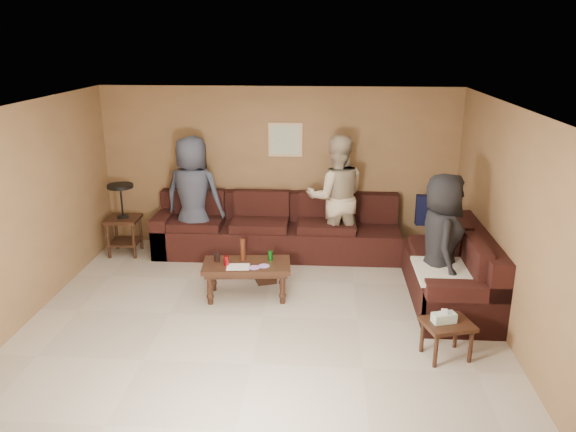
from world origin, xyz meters
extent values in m
plane|color=#AFA594|center=(0.00, 0.00, 0.00)|extent=(5.50, 5.50, 0.00)
cube|color=white|center=(0.00, 0.00, 2.45)|extent=(5.50, 5.00, 0.10)
cube|color=olive|center=(0.00, 2.50, 1.25)|extent=(5.50, 0.10, 2.50)
cube|color=olive|center=(0.00, -2.50, 1.25)|extent=(5.50, 0.10, 2.50)
cube|color=olive|center=(-2.75, 0.00, 1.25)|extent=(0.10, 5.00, 2.50)
cube|color=olive|center=(2.75, 0.00, 1.25)|extent=(0.10, 5.00, 2.50)
cube|color=black|center=(0.00, 2.05, 0.23)|extent=(3.70, 0.90, 0.45)
cube|color=black|center=(0.00, 2.38, 0.68)|extent=(3.70, 0.24, 0.45)
cube|color=black|center=(-1.73, 2.05, 0.32)|extent=(0.24, 0.90, 0.63)
cube|color=black|center=(2.30, 0.60, 0.23)|extent=(0.90, 2.00, 0.45)
cube|color=black|center=(2.63, 0.60, 0.68)|extent=(0.24, 2.00, 0.45)
cube|color=black|center=(2.30, -0.28, 0.32)|extent=(0.90, 0.24, 0.63)
cube|color=black|center=(2.30, 2.05, 0.75)|extent=(0.45, 0.14, 0.45)
cube|color=beige|center=(2.30, 0.15, 0.58)|extent=(1.00, 0.85, 0.04)
cube|color=#341B11|center=(-0.26, 0.53, 0.43)|extent=(1.15, 0.65, 0.06)
cube|color=#341B11|center=(-0.26, 0.53, 0.37)|extent=(1.07, 0.57, 0.05)
cylinder|color=#341B11|center=(-0.69, 0.28, 0.20)|extent=(0.07, 0.07, 0.40)
cylinder|color=#341B11|center=(0.21, 0.37, 0.20)|extent=(0.07, 0.07, 0.40)
cylinder|color=#341B11|center=(-0.73, 0.69, 0.20)|extent=(0.07, 0.07, 0.40)
cylinder|color=#341B11|center=(0.18, 0.77, 0.20)|extent=(0.07, 0.07, 0.40)
cylinder|color=#A6131B|center=(-0.50, 0.45, 0.52)|extent=(0.07, 0.07, 0.12)
cylinder|color=#167F1F|center=(0.04, 0.65, 0.52)|extent=(0.07, 0.07, 0.12)
cylinder|color=#3E1B0E|center=(-0.32, 0.64, 0.60)|extent=(0.07, 0.07, 0.28)
cylinder|color=black|center=(-0.64, 0.57, 0.52)|extent=(0.08, 0.08, 0.11)
cube|color=silver|center=(-0.34, 0.40, 0.46)|extent=(0.30, 0.24, 0.00)
cylinder|color=#EE54AE|center=(-0.14, 0.39, 0.47)|extent=(0.14, 0.14, 0.01)
cylinder|color=#EE54AE|center=(-0.03, 0.45, 0.47)|extent=(0.14, 0.14, 0.01)
cube|color=#341B11|center=(-2.33, 1.90, 0.56)|extent=(0.50, 0.50, 0.05)
cube|color=#341B11|center=(-2.33, 1.90, 0.19)|extent=(0.44, 0.44, 0.03)
cylinder|color=#341B11|center=(-2.52, 1.70, 0.28)|extent=(0.05, 0.05, 0.56)
cylinder|color=#341B11|center=(-2.13, 1.72, 0.28)|extent=(0.05, 0.05, 0.56)
cylinder|color=#341B11|center=(-2.53, 2.09, 0.28)|extent=(0.05, 0.05, 0.56)
cylinder|color=#341B11|center=(-2.15, 2.10, 0.28)|extent=(0.05, 0.05, 0.56)
cylinder|color=black|center=(-2.33, 1.90, 0.60)|extent=(0.17, 0.17, 0.03)
cylinder|color=black|center=(-2.33, 1.90, 0.84)|extent=(0.03, 0.03, 0.46)
cylinder|color=black|center=(-2.33, 1.90, 1.08)|extent=(0.39, 0.39, 0.05)
cube|color=#341B11|center=(2.01, -0.76, 0.38)|extent=(0.58, 0.52, 0.04)
cylinder|color=#341B11|center=(1.87, -0.96, 0.19)|extent=(0.04, 0.04, 0.38)
cylinder|color=#341B11|center=(2.24, -0.84, 0.19)|extent=(0.04, 0.04, 0.38)
cylinder|color=#341B11|center=(1.78, -0.67, 0.19)|extent=(0.04, 0.04, 0.38)
cylinder|color=#341B11|center=(2.15, -0.55, 0.19)|extent=(0.04, 0.04, 0.38)
cube|color=silver|center=(1.96, -0.76, 0.45)|extent=(0.26, 0.19, 0.10)
cube|color=silver|center=(1.96, -0.76, 0.52)|extent=(0.06, 0.04, 0.05)
cube|color=#341B11|center=(-0.07, 1.01, 0.15)|extent=(0.33, 0.33, 0.31)
cube|color=tan|center=(0.10, 2.48, 1.70)|extent=(0.52, 0.03, 0.52)
cube|color=silver|center=(0.10, 2.46, 1.70)|extent=(0.44, 0.01, 0.44)
imported|color=#313544|center=(-1.24, 1.95, 0.92)|extent=(0.98, 0.72, 1.84)
imported|color=#BBAA8B|center=(0.89, 2.02, 0.93)|extent=(0.98, 0.80, 1.86)
imported|color=black|center=(2.12, 0.41, 0.85)|extent=(0.58, 0.85, 1.70)
camera|label=1|loc=(0.71, -6.01, 3.21)|focal=35.00mm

